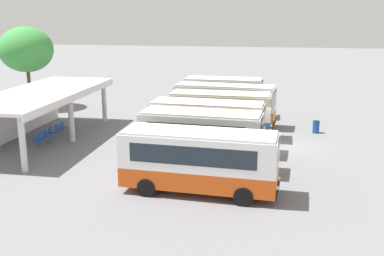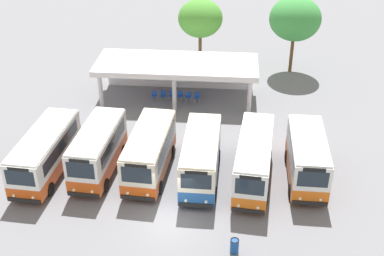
{
  "view_description": "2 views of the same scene",
  "coord_description": "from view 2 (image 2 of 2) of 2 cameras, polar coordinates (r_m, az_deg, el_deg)",
  "views": [
    {
      "loc": [
        -29.67,
        0.92,
        8.54
      ],
      "look_at": [
        -1.23,
        5.94,
        1.26
      ],
      "focal_mm": 42.95,
      "sensor_mm": 36.0,
      "label": 1
    },
    {
      "loc": [
        3.26,
        -23.49,
        20.26
      ],
      "look_at": [
        0.61,
        8.07,
        1.8
      ],
      "focal_mm": 47.54,
      "sensor_mm": 36.0,
      "label": 2
    }
  ],
  "objects": [
    {
      "name": "roadside_tree_east_of_canopy",
      "position": [
        49.13,
        11.5,
        11.91
      ],
      "size": [
        4.81,
        4.81,
        7.35
      ],
      "color": "brown",
      "rests_on": "ground"
    },
    {
      "name": "ground_plane",
      "position": [
        31.19,
        -2.4,
        -10.3
      ],
      "size": [
        180.0,
        180.0,
        0.0
      ],
      "primitive_type": "plane",
      "color": "slate"
    },
    {
      "name": "waiting_chair_second_from_end",
      "position": [
        44.34,
        -3.27,
        3.76
      ],
      "size": [
        0.45,
        0.45,
        0.86
      ],
      "color": "slate",
      "rests_on": "ground"
    },
    {
      "name": "city_bus_fourth_amber",
      "position": [
        33.53,
        1.0,
        -3.26
      ],
      "size": [
        2.46,
        7.15,
        3.17
      ],
      "color": "black",
      "rests_on": "ground"
    },
    {
      "name": "waiting_chair_fifth_seat",
      "position": [
        44.04,
        -0.4,
        3.61
      ],
      "size": [
        0.45,
        0.45,
        0.86
      ],
      "color": "slate",
      "rests_on": "ground"
    },
    {
      "name": "roadside_tree_behind_canopy",
      "position": [
        48.92,
        0.94,
        12.19
      ],
      "size": [
        4.2,
        4.2,
        6.92
      ],
      "color": "brown",
      "rests_on": "ground"
    },
    {
      "name": "litter_bin_apron",
      "position": [
        28.97,
        4.79,
        -13.02
      ],
      "size": [
        0.49,
        0.49,
        0.9
      ],
      "color": "#19478C",
      "rests_on": "ground"
    },
    {
      "name": "city_bus_fifth_blue",
      "position": [
        33.55,
        6.97,
        -3.46
      ],
      "size": [
        2.83,
        7.87,
        3.19
      ],
      "color": "black",
      "rests_on": "ground"
    },
    {
      "name": "city_bus_second_in_row",
      "position": [
        34.78,
        -10.51,
        -2.35
      ],
      "size": [
        2.64,
        6.88,
        3.29
      ],
      "color": "black",
      "rests_on": "ground"
    },
    {
      "name": "waiting_chair_fourth_seat",
      "position": [
        44.2,
        -1.35,
        3.71
      ],
      "size": [
        0.45,
        0.45,
        0.86
      ],
      "color": "slate",
      "rests_on": "ground"
    },
    {
      "name": "city_bus_nearest_orange",
      "position": [
        35.5,
        -16.13,
        -2.59
      ],
      "size": [
        2.78,
        7.7,
        3.08
      ],
      "color": "black",
      "rests_on": "ground"
    },
    {
      "name": "city_bus_middle_cream",
      "position": [
        34.22,
        -4.79,
        -2.6
      ],
      "size": [
        2.79,
        7.26,
        3.18
      ],
      "color": "black",
      "rests_on": "ground"
    },
    {
      "name": "waiting_chair_end_by_column",
      "position": [
        44.36,
        -4.24,
        3.74
      ],
      "size": [
        0.45,
        0.45,
        0.86
      ],
      "color": "slate",
      "rests_on": "ground"
    },
    {
      "name": "waiting_chair_far_end_seat",
      "position": [
        43.97,
        0.57,
        3.57
      ],
      "size": [
        0.45,
        0.45,
        0.86
      ],
      "color": "slate",
      "rests_on": "ground"
    },
    {
      "name": "city_bus_far_end_green",
      "position": [
        34.32,
        12.78,
        -3.2
      ],
      "size": [
        2.47,
        6.65,
        3.21
      ],
      "color": "black",
      "rests_on": "ground"
    },
    {
      "name": "waiting_chair_middle_seat",
      "position": [
        44.28,
        -2.31,
        3.75
      ],
      "size": [
        0.45,
        0.45,
        0.86
      ],
      "color": "slate",
      "rests_on": "ground"
    },
    {
      "name": "terminal_canopy",
      "position": [
        44.32,
        -1.63,
        6.78
      ],
      "size": [
        13.76,
        5.25,
        3.4
      ],
      "color": "silver",
      "rests_on": "ground"
    }
  ]
}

